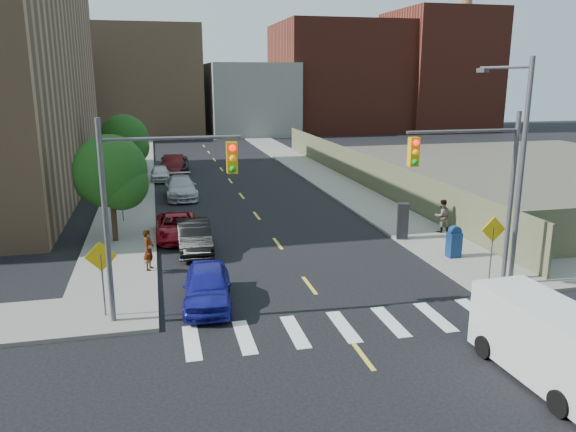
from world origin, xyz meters
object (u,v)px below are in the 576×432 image
parked_car_black (194,236)px  parked_car_maroon (174,164)px  parked_car_white (160,173)px  pedestrian_east (442,216)px  parked_car_silver (181,187)px  mailbox (454,242)px  pedestrian_west (149,250)px  payphone (403,221)px  parked_car_grey (174,163)px  parked_car_red (177,226)px  parked_car_blue (207,286)px  cargo_van (545,339)px

parked_car_black → parked_car_maroon: parked_car_maroon is taller
parked_car_white → pedestrian_east: pedestrian_east is taller
parked_car_silver → mailbox: bearing=-56.2°
pedestrian_west → payphone: bearing=-64.0°
parked_car_grey → payphone: (10.50, -24.78, 0.34)m
parked_car_black → parked_car_red: parked_car_black is taller
parked_car_red → payphone: payphone is taller
parked_car_red → parked_car_white: bearing=92.6°
parked_car_blue → mailbox: bearing=18.5°
parked_car_black → payphone: size_ratio=2.40×
parked_car_blue → pedestrian_west: 4.59m
parked_car_maroon → mailbox: (11.62, -27.08, 0.07)m
cargo_van → payphone: 13.42m
cargo_van → mailbox: bearing=71.5°
parked_car_silver → cargo_van: (8.69, -26.71, 0.41)m
parked_car_silver → parked_car_grey: size_ratio=0.97×
parked_car_blue → payphone: size_ratio=2.32×
parked_car_black → pedestrian_west: bearing=-127.7°
parked_car_blue → parked_car_white: parked_car_blue is taller
parked_car_maroon → payphone: size_ratio=2.59×
parked_car_grey → pedestrian_east: size_ratio=2.98×
parked_car_blue → parked_car_red: bearing=100.2°
parked_car_grey → cargo_van: (8.69, -38.08, 0.42)m
parked_car_maroon → mailbox: 29.47m
parked_car_black → parked_car_silver: parked_car_silver is taller
mailbox → parked_car_maroon: bearing=108.3°
pedestrian_east → payphone: bearing=10.8°
parked_car_maroon → pedestrian_east: (13.15, -23.06, 0.25)m
cargo_van → pedestrian_east: (4.37, 13.98, -0.11)m
parked_car_blue → parked_car_silver: parked_car_silver is taller
mailbox → parked_car_grey: bearing=107.4°
parked_car_maroon → mailbox: size_ratio=3.26×
parked_car_red → cargo_van: bearing=-59.6°
payphone → parked_car_maroon: bearing=132.6°
parked_car_red → parked_car_white: 17.24m
parked_car_silver → pedestrian_east: 18.24m
mailbox → pedestrian_east: size_ratio=0.83×
parked_car_white → payphone: (11.80, -20.47, 0.44)m
parked_car_red → pedestrian_east: size_ratio=2.58×
cargo_van → pedestrian_west: (-10.79, 11.42, -0.12)m
parked_car_red → payphone: 11.69m
parked_car_silver → mailbox: (11.53, -16.74, 0.12)m
pedestrian_east → parked_car_blue: bearing=22.9°
parked_car_silver → mailbox: 20.33m
parked_car_maroon → cargo_van: cargo_van is taller
parked_car_red → cargo_van: (9.42, -16.54, 0.51)m
parked_car_red → mailbox: (12.26, -6.57, 0.23)m
parked_car_silver → mailbox: mailbox is taller
parked_car_blue → parked_car_red: size_ratio=0.94×
parked_car_red → parked_car_maroon: (0.64, 20.51, 0.16)m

